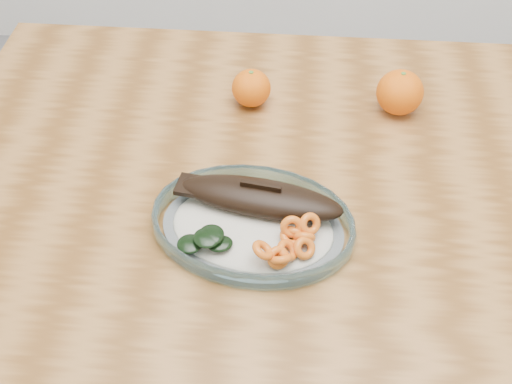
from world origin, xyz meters
TOP-DOWN VIEW (x-y plane):
  - dining_table at (0.00, 0.00)m, footprint 1.20×0.80m
  - plated_meal at (-0.07, -0.13)m, footprint 0.60×0.60m
  - orange_left at (-0.09, 0.17)m, footprint 0.07×0.07m
  - orange_right at (0.16, 0.17)m, footprint 0.08×0.08m

SIDE VIEW (x-z plane):
  - dining_table at x=0.00m, z-range 0.28..1.03m
  - plated_meal at x=-0.07m, z-range 0.73..0.81m
  - orange_left at x=-0.09m, z-range 0.75..0.82m
  - orange_right at x=0.16m, z-range 0.75..0.83m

